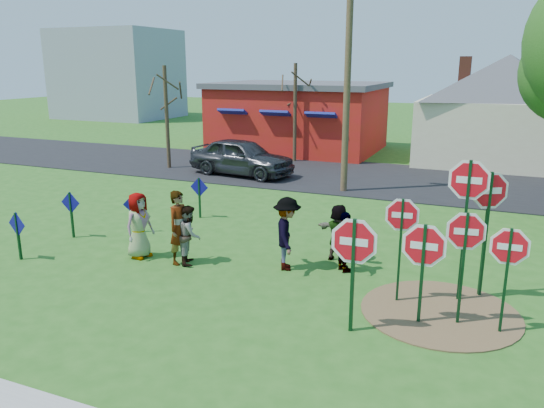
# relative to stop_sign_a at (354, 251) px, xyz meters

# --- Properties ---
(ground) EXTENTS (120.00, 120.00, 0.00)m
(ground) POSITION_rel_stop_sign_a_xyz_m (-3.00, 2.44, -1.62)
(ground) COLOR #255B1A
(ground) RESTS_ON ground
(road) EXTENTS (120.00, 7.50, 0.04)m
(road) POSITION_rel_stop_sign_a_xyz_m (-3.00, 13.94, -1.60)
(road) COLOR black
(road) RESTS_ON ground
(dirt_patch) EXTENTS (3.20, 3.20, 0.03)m
(dirt_patch) POSITION_rel_stop_sign_a_xyz_m (1.50, 1.44, -1.60)
(dirt_patch) COLOR brown
(dirt_patch) RESTS_ON ground
(red_building) EXTENTS (9.40, 7.69, 3.90)m
(red_building) POSITION_rel_stop_sign_a_xyz_m (-8.50, 20.43, 0.35)
(red_building) COLOR #A62010
(red_building) RESTS_ON ground
(cream_house) EXTENTS (9.40, 9.40, 6.50)m
(cream_house) POSITION_rel_stop_sign_a_xyz_m (2.50, 20.44, 1.31)
(cream_house) COLOR beige
(cream_house) RESTS_ON ground
(distant_building) EXTENTS (10.00, 8.00, 8.00)m
(distant_building) POSITION_rel_stop_sign_a_xyz_m (-31.00, 32.44, 2.38)
(distant_building) COLOR #8C939E
(distant_building) RESTS_ON ground
(stop_sign_a) EXTENTS (1.18, 0.08, 2.38)m
(stop_sign_a) POSITION_rel_stop_sign_a_xyz_m (0.00, 0.00, 0.00)
(stop_sign_a) COLOR black
(stop_sign_a) RESTS_ON ground
(stop_sign_b) EXTENTS (1.13, 0.08, 3.22)m
(stop_sign_b) POSITION_rel_stop_sign_a_xyz_m (1.79, 2.22, 0.73)
(stop_sign_b) COLOR black
(stop_sign_b) RESTS_ON ground
(stop_sign_c) EXTENTS (0.99, 0.17, 2.40)m
(stop_sign_c) POSITION_rel_stop_sign_a_xyz_m (1.86, 1.09, 0.05)
(stop_sign_c) COLOR black
(stop_sign_c) RESTS_ON ground
(stop_sign_d) EXTENTS (0.96, 0.54, 2.92)m
(stop_sign_d) POSITION_rel_stop_sign_a_xyz_m (2.21, 2.63, 0.51)
(stop_sign_d) COLOR black
(stop_sign_d) RESTS_ON ground
(stop_sign_e) EXTENTS (1.15, 0.08, 2.17)m
(stop_sign_e) POSITION_rel_stop_sign_a_xyz_m (1.15, 0.84, -0.16)
(stop_sign_e) COLOR black
(stop_sign_e) RESTS_ON ground
(stop_sign_f) EXTENTS (0.96, 0.07, 2.20)m
(stop_sign_f) POSITION_rel_stop_sign_a_xyz_m (2.63, 1.02, -0.05)
(stop_sign_f) COLOR black
(stop_sign_f) RESTS_ON ground
(stop_sign_g) EXTENTS (0.94, 0.15, 2.40)m
(stop_sign_g) POSITION_rel_stop_sign_a_xyz_m (0.59, 1.65, 0.07)
(stop_sign_g) COLOR black
(stop_sign_g) RESTS_ON ground
(blue_diamond_a) EXTENTS (0.64, 0.11, 1.28)m
(blue_diamond_a) POSITION_rel_stop_sign_a_xyz_m (-8.90, 0.38, -0.82)
(blue_diamond_a) COLOR black
(blue_diamond_a) RESTS_ON ground
(blue_diamond_b) EXTENTS (0.64, 0.06, 1.38)m
(blue_diamond_b) POSITION_rel_stop_sign_a_xyz_m (-8.95, 2.33, -0.76)
(blue_diamond_b) COLOR black
(blue_diamond_b) RESTS_ON ground
(blue_diamond_c) EXTENTS (0.59, 0.25, 1.19)m
(blue_diamond_c) POSITION_rel_stop_sign_a_xyz_m (-7.57, 3.43, -0.88)
(blue_diamond_c) COLOR black
(blue_diamond_c) RESTS_ON ground
(blue_diamond_d) EXTENTS (0.65, 0.06, 1.36)m
(blue_diamond_d) POSITION_rel_stop_sign_a_xyz_m (-6.57, 5.57, -0.77)
(blue_diamond_d) COLOR black
(blue_diamond_d) RESTS_ON ground
(person_a) EXTENTS (0.69, 0.94, 1.75)m
(person_a) POSITION_rel_stop_sign_a_xyz_m (-6.13, 1.75, -0.74)
(person_a) COLOR #3C5382
(person_a) RESTS_ON ground
(person_b) EXTENTS (0.59, 0.77, 1.90)m
(person_b) POSITION_rel_stop_sign_a_xyz_m (-4.92, 1.80, -0.67)
(person_b) COLOR #276652
(person_b) RESTS_ON ground
(person_c) EXTENTS (0.83, 0.91, 1.52)m
(person_c) POSITION_rel_stop_sign_a_xyz_m (-4.69, 1.89, -0.86)
(person_c) COLOR brown
(person_c) RESTS_ON ground
(person_d) EXTENTS (1.07, 1.35, 1.82)m
(person_d) POSITION_rel_stop_sign_a_xyz_m (-2.27, 2.48, -0.70)
(person_d) COLOR #2F3034
(person_d) RESTS_ON ground
(person_e) EXTENTS (0.87, 0.90, 1.51)m
(person_e) POSITION_rel_stop_sign_a_xyz_m (-0.92, 2.86, -0.86)
(person_e) COLOR #502E56
(person_e) RESTS_ON ground
(person_f) EXTENTS (1.46, 0.82, 1.50)m
(person_f) POSITION_rel_stop_sign_a_xyz_m (-1.27, 3.52, -0.86)
(person_f) COLOR #194C1F
(person_f) RESTS_ON ground
(suv) EXTENTS (5.11, 2.64, 1.66)m
(suv) POSITION_rel_stop_sign_a_xyz_m (-8.30, 12.27, -0.74)
(suv) COLOR #2F2F34
(suv) RESTS_ON road
(utility_pole) EXTENTS (2.04, 0.33, 8.34)m
(utility_pole) POSITION_rel_stop_sign_a_xyz_m (-3.18, 11.05, 2.77)
(utility_pole) COLOR #4C3823
(utility_pole) RESTS_ON ground
(bare_tree_west) EXTENTS (1.80, 1.80, 4.87)m
(bare_tree_west) POSITION_rel_stop_sign_a_xyz_m (-12.34, 12.47, 1.54)
(bare_tree_west) COLOR #382819
(bare_tree_west) RESTS_ON ground
(bare_tree_east) EXTENTS (1.80, 1.80, 4.98)m
(bare_tree_east) POSITION_rel_stop_sign_a_xyz_m (-7.34, 16.58, 1.61)
(bare_tree_east) COLOR #382819
(bare_tree_east) RESTS_ON ground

